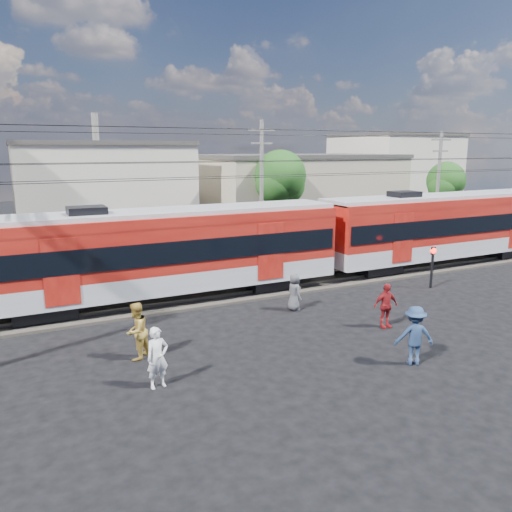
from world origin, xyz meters
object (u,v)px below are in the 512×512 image
Objects in this scene: pedestrian_c at (414,335)px; crossing_signal at (433,260)px; car_silver at (475,233)px; pedestrian_a at (157,358)px; commuter_train at (170,249)px.

crossing_signal reaches higher than pedestrian_c.
car_silver is 1.82× the size of crossing_signal.
pedestrian_a is 0.94× the size of pedestrian_c.
pedestrian_c reaches higher than pedestrian_a.
crossing_signal is (14.97, 4.35, 0.53)m from pedestrian_a.
commuter_train reaches higher than car_silver.
pedestrian_a is at bearing 109.53° from car_silver.
commuter_train is 8.50m from pedestrian_a.
crossing_signal is at bearing 6.88° from pedestrian_a.
crossing_signal is (12.18, -3.55, -0.96)m from commuter_train.
commuter_train reaches higher than pedestrian_a.
car_silver is (27.34, 12.26, -0.26)m from pedestrian_a.
commuter_train is 12.73m from crossing_signal.
crossing_signal is at bearing 117.97° from car_silver.
car_silver is at bearing -119.56° from pedestrian_c.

